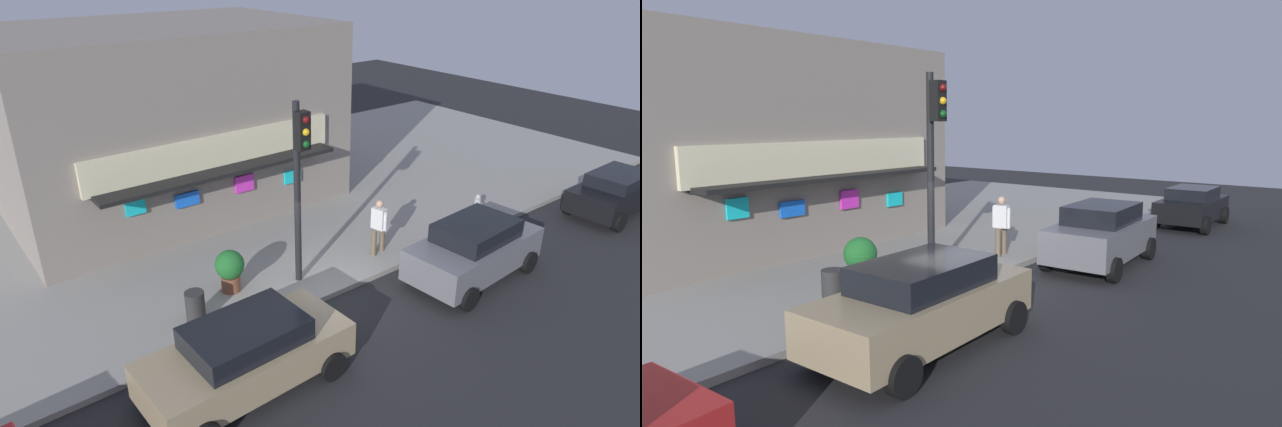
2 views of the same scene
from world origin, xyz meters
TOP-DOWN VIEW (x-y plane):
  - ground_plane at (0.00, 0.00)m, footprint 53.14×53.14m
  - sidewalk at (0.00, 6.82)m, footprint 35.42×13.64m
  - corner_building at (-0.49, 8.59)m, footprint 10.69×8.24m
  - traffic_light at (-0.22, 1.02)m, footprint 0.32×0.58m
  - fire_hydrant at (7.11, 0.84)m, footprint 0.46×0.22m
  - trash_can at (-3.33, 1.08)m, footprint 0.47×0.47m
  - pedestrian at (2.53, 0.90)m, footprint 0.58×0.57m
  - potted_plant_by_doorway at (-1.97, 1.77)m, footprint 0.78×0.78m
  - parked_car_black at (11.33, -1.78)m, footprint 3.96×2.02m
  - parked_car_tan at (-3.45, -1.53)m, footprint 4.42×2.17m
  - parked_car_grey at (3.84, -1.54)m, footprint 4.19×2.26m

SIDE VIEW (x-z plane):
  - ground_plane at x=0.00m, z-range 0.00..0.00m
  - sidewalk at x=0.00m, z-range 0.00..0.15m
  - fire_hydrant at x=7.11m, z-range 0.14..0.87m
  - trash_can at x=-3.33m, z-range 0.15..0.96m
  - parked_car_black at x=11.33m, z-range 0.04..1.52m
  - potted_plant_by_doorway at x=-1.97m, z-range 0.24..1.41m
  - parked_car_tan at x=-3.45m, z-range 0.03..1.63m
  - parked_car_grey at x=3.84m, z-range 0.03..1.73m
  - pedestrian at x=2.53m, z-range 0.23..1.94m
  - corner_building at x=-0.49m, z-range 0.15..6.26m
  - traffic_light at x=-0.22m, z-range 0.86..5.80m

